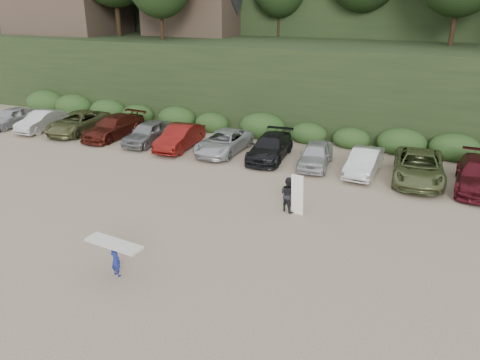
% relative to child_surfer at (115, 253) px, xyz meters
% --- Properties ---
extents(ground, '(120.00, 120.00, 0.00)m').
position_rel_child_surfer_xyz_m(ground, '(0.50, 4.24, -0.90)').
color(ground, tan).
rests_on(ground, ground).
extents(parked_cars, '(39.63, 6.08, 1.55)m').
position_rel_child_surfer_xyz_m(parked_cars, '(-0.78, 14.14, -0.16)').
color(parked_cars, '#ACACB1').
rests_on(parked_cars, ground).
extents(child_surfer, '(2.27, 0.86, 1.33)m').
position_rel_child_surfer_xyz_m(child_surfer, '(0.00, 0.00, 0.00)').
color(child_surfer, navy).
rests_on(child_surfer, ground).
extents(adult_surfer, '(1.29, 0.92, 1.97)m').
position_rel_child_surfer_xyz_m(adult_surfer, '(4.04, 7.52, -0.06)').
color(adult_surfer, black).
rests_on(adult_surfer, ground).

